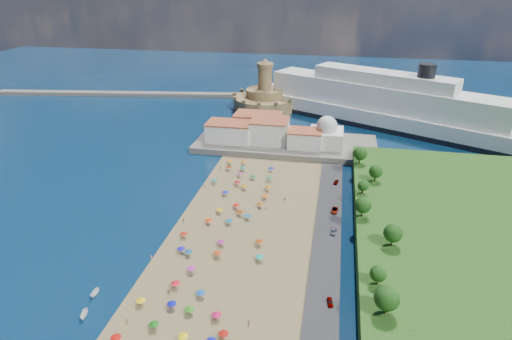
# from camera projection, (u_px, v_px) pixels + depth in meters

# --- Properties ---
(ground) EXTENTS (700.00, 700.00, 0.00)m
(ground) POSITION_uv_depth(u_px,v_px,m) (232.00, 218.00, 152.91)
(ground) COLOR #071938
(ground) RESTS_ON ground
(terrace) EXTENTS (90.00, 36.00, 3.00)m
(terrace) POSITION_uv_depth(u_px,v_px,m) (286.00, 144.00, 215.82)
(terrace) COLOR #59544C
(terrace) RESTS_ON ground
(jetty) EXTENTS (18.00, 70.00, 2.40)m
(jetty) POSITION_uv_depth(u_px,v_px,m) (256.00, 121.00, 251.02)
(jetty) COLOR #59544C
(jetty) RESTS_ON ground
(breakwater) EXTENTS (199.03, 34.77, 2.60)m
(breakwater) POSITION_uv_depth(u_px,v_px,m) (134.00, 94.00, 308.07)
(breakwater) COLOR #59544C
(breakwater) RESTS_ON ground
(waterfront_buildings) EXTENTS (57.00, 29.00, 11.00)m
(waterfront_buildings) POSITION_uv_depth(u_px,v_px,m) (260.00, 130.00, 216.00)
(waterfront_buildings) COLOR silver
(waterfront_buildings) RESTS_ON terrace
(domed_building) EXTENTS (16.00, 16.00, 15.00)m
(domed_building) POSITION_uv_depth(u_px,v_px,m) (326.00, 134.00, 207.50)
(domed_building) COLOR silver
(domed_building) RESTS_ON terrace
(fortress) EXTENTS (40.00, 40.00, 32.40)m
(fortress) POSITION_uv_depth(u_px,v_px,m) (265.00, 99.00, 275.57)
(fortress) COLOR #A48852
(fortress) RESTS_ON ground
(cruise_ship) EXTENTS (164.10, 99.81, 37.41)m
(cruise_ship) POSITION_uv_depth(u_px,v_px,m) (380.00, 106.00, 244.62)
(cruise_ship) COLOR black
(cruise_ship) RESTS_ON ground
(beach_parasols) EXTENTS (30.49, 116.41, 2.20)m
(beach_parasols) POSITION_uv_depth(u_px,v_px,m) (222.00, 227.00, 143.04)
(beach_parasols) COLOR gray
(beach_parasols) RESTS_ON beach
(beachgoers) EXTENTS (35.90, 95.86, 1.89)m
(beachgoers) POSITION_uv_depth(u_px,v_px,m) (214.00, 224.00, 146.99)
(beachgoers) COLOR tan
(beachgoers) RESTS_ON beach
(moored_boats) EXTENTS (3.71, 12.14, 1.57)m
(moored_boats) POSITION_uv_depth(u_px,v_px,m) (90.00, 304.00, 111.58)
(moored_boats) COLOR white
(moored_boats) RESTS_ON ground
(parked_cars) EXTENTS (2.82, 76.44, 1.35)m
(parked_cars) POSITION_uv_depth(u_px,v_px,m) (334.00, 219.00, 149.75)
(parked_cars) COLOR gray
(parked_cars) RESTS_ON promenade
(hillside_trees) EXTENTS (13.65, 110.15, 7.61)m
(hillside_trees) POSITION_uv_depth(u_px,v_px,m) (374.00, 213.00, 135.65)
(hillside_trees) COLOR #382314
(hillside_trees) RESTS_ON hillside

